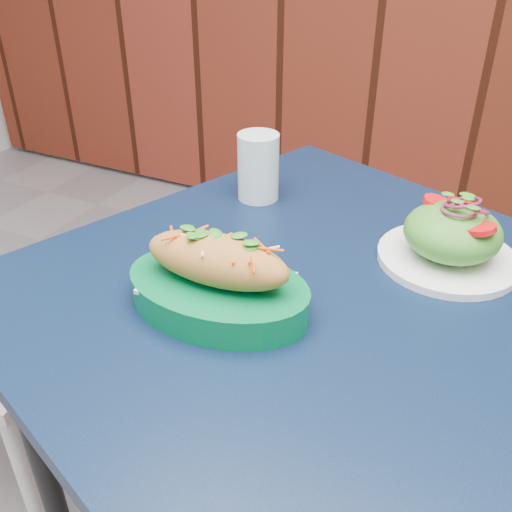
% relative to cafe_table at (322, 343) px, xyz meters
% --- Properties ---
extents(cafe_table, '(1.03, 1.03, 0.75)m').
position_rel_cafe_table_xyz_m(cafe_table, '(0.00, 0.00, 0.00)').
color(cafe_table, black).
rests_on(cafe_table, ground).
extents(banh_mi_basket, '(0.25, 0.17, 0.11)m').
position_rel_cafe_table_xyz_m(banh_mi_basket, '(-0.12, -0.09, 0.13)').
color(banh_mi_basket, '#036735').
rests_on(banh_mi_basket, cafe_table).
extents(salad_plate, '(0.20, 0.20, 0.10)m').
position_rel_cafe_table_xyz_m(salad_plate, '(0.13, 0.16, 0.13)').
color(salad_plate, white).
rests_on(salad_plate, cafe_table).
extents(water_glass, '(0.07, 0.07, 0.12)m').
position_rel_cafe_table_xyz_m(water_glass, '(-0.21, 0.23, 0.15)').
color(water_glass, silver).
rests_on(water_glass, cafe_table).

